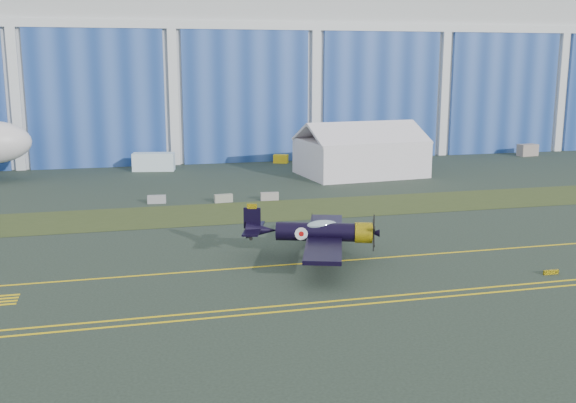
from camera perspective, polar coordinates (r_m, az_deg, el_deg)
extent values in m
plane|color=#2B372E|center=(55.61, -5.24, -4.18)|extent=(260.00, 260.00, 0.00)
cube|color=#475128|center=(69.06, -7.05, -1.07)|extent=(260.00, 10.00, 0.02)
cube|color=silver|center=(125.16, -10.60, 11.41)|extent=(220.00, 45.00, 30.00)
cube|color=navy|center=(102.55, -9.67, 8.64)|extent=(220.00, 0.60, 20.00)
cube|color=silver|center=(102.51, -9.87, 14.56)|extent=(220.00, 0.70, 1.20)
cube|color=yellow|center=(50.88, -4.36, -5.67)|extent=(200.00, 0.20, 0.02)
cube|color=yellow|center=(42.05, -2.13, -9.43)|extent=(80.00, 0.20, 0.02)
cube|color=yellow|center=(42.97, -2.41, -8.96)|extent=(80.00, 0.20, 0.02)
cube|color=yellow|center=(52.91, 21.37, -5.59)|extent=(1.20, 0.15, 0.35)
cube|color=white|center=(98.11, -11.30, 3.31)|extent=(6.17, 3.38, 2.53)
cube|color=yellow|center=(103.78, -0.61, 3.64)|extent=(2.54, 2.11, 1.27)
cube|color=gray|center=(118.58, 19.62, 4.13)|extent=(3.40, 2.10, 1.92)
cube|color=#95939B|center=(75.17, -11.06, 0.18)|extent=(2.05, 0.77, 0.90)
cube|color=gray|center=(74.68, -5.49, 0.27)|extent=(2.05, 0.78, 0.90)
cube|color=#9C9290|center=(75.46, -1.57, 0.44)|extent=(2.05, 0.77, 0.90)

